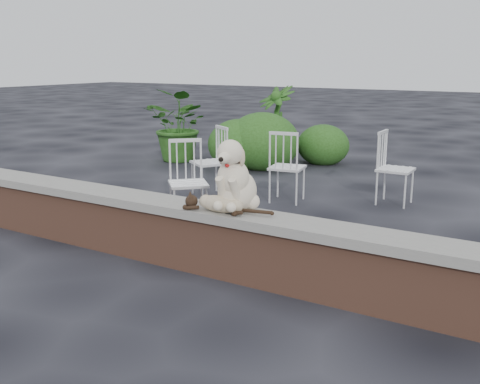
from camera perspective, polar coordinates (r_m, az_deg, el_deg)
The scene contains 12 objects.
ground at distance 5.12m, azimuth -4.21°, elevation -7.67°, with size 60.00×60.00×0.00m, color black.
brick_wall at distance 5.03m, azimuth -4.26°, elevation -5.01°, with size 6.00×0.30×0.50m, color brown.
capstone at distance 4.95m, azimuth -4.31°, elevation -1.82°, with size 6.20×0.40×0.08m, color slate.
dog at distance 4.73m, azimuth -0.28°, elevation 1.90°, with size 0.41×0.54×0.63m, color beige, non-canonical shape.
cat at distance 4.70m, azimuth -2.07°, elevation -1.11°, with size 0.94×0.22×0.16m, color tan, non-canonical shape.
chair_e at distance 7.45m, azimuth 15.52°, elevation 2.34°, with size 0.56×0.56×0.94m, color white, non-canonical shape.
chair_c at distance 7.35m, azimuth 4.82°, elevation 2.64°, with size 0.56×0.56×0.94m, color white, non-canonical shape.
chair_b at distance 7.67m, azimuth -3.15°, elevation 3.12°, with size 0.56×0.56×0.94m, color white, non-canonical shape.
chair_a at distance 6.39m, azimuth -5.29°, elevation 1.01°, with size 0.56×0.56×0.94m, color white, non-canonical shape.
potted_plant_a at distance 10.30m, azimuth -6.05°, elevation 6.76°, with size 1.19×1.03×1.32m, color #224513.
potted_plant_b at distance 10.51m, azimuth 3.66°, elevation 7.05°, with size 0.76×0.76×1.36m, color #224513.
shrubbery at distance 9.69m, azimuth 2.77°, elevation 4.93°, with size 2.10×2.04×1.01m.
Camera 1 is at (2.79, -3.87, 1.84)m, focal length 42.03 mm.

